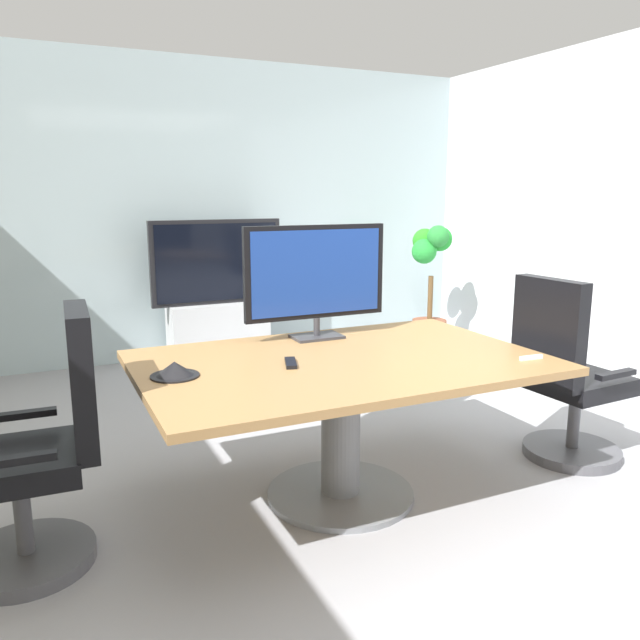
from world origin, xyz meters
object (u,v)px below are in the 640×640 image
conference_table (341,392)px  potted_plant (430,280)px  tv_monitor (316,275)px  conference_phone (175,370)px  office_chair_left (43,460)px  office_chair_right (566,385)px  remote_control (291,363)px  wall_display_unit (218,315)px

conference_table → potted_plant: bearing=47.6°
tv_monitor → conference_phone: (-0.90, -0.43, -0.33)m
office_chair_left → conference_phone: bearing=95.5°
office_chair_right → remote_control: bearing=81.9°
conference_phone → remote_control: (0.55, -0.04, -0.02)m
office_chair_right → tv_monitor: bearing=61.9°
conference_phone → remote_control: size_ratio=1.29×
potted_plant → remote_control: 3.47m
conference_table → conference_phone: bearing=177.2°
tv_monitor → potted_plant: bearing=42.4°
conference_table → tv_monitor: tv_monitor is taller
tv_monitor → office_chair_right: bearing=-25.0°
conference_table → remote_control: size_ratio=11.67×
office_chair_right → potted_plant: (0.83, 2.56, 0.24)m
tv_monitor → wall_display_unit: (0.10, 2.38, -0.66)m
office_chair_right → conference_phone: (-2.20, 0.18, 0.31)m
office_chair_left → tv_monitor: (1.46, 0.46, 0.64)m
conference_table → conference_phone: size_ratio=9.02×
wall_display_unit → potted_plant: 2.10m
wall_display_unit → tv_monitor: bearing=-92.3°
tv_monitor → remote_control: (-0.35, -0.47, -0.35)m
office_chair_left → wall_display_unit: size_ratio=0.83×
conference_table → tv_monitor: bearing=80.6°
remote_control → potted_plant: bearing=62.9°
conference_table → wall_display_unit: wall_display_unit is taller
tv_monitor → conference_phone: bearing=-154.4°
conference_phone → tv_monitor: bearing=25.6°
conference_table → potted_plant: size_ratio=1.60×
conference_phone → wall_display_unit: bearing=70.6°
wall_display_unit → remote_control: bearing=-98.9°
wall_display_unit → remote_control: size_ratio=7.71×
tv_monitor → wall_display_unit: 2.47m
office_chair_right → remote_control: 1.69m
office_chair_right → potted_plant: 2.70m
conference_table → remote_control: remote_control is taller
office_chair_right → office_chair_left: bearing=83.8°
tv_monitor → remote_control: size_ratio=4.94×
tv_monitor → office_chair_left: bearing=-162.6°
conference_table → office_chair_left: 1.39m
wall_display_unit → remote_control: wall_display_unit is taller
office_chair_left → office_chair_right: 2.78m
tv_monitor → remote_control: 0.68m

